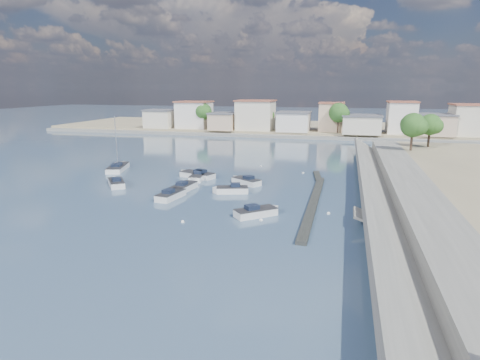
# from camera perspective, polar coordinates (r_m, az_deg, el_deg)

# --- Properties ---
(ground) EXTENTS (400.00, 400.00, 0.00)m
(ground) POSITION_cam_1_polar(r_m,az_deg,el_deg) (77.29, 7.04, 3.08)
(ground) COLOR #324864
(ground) RESTS_ON ground
(seawall_walkway) EXTENTS (5.00, 90.00, 1.80)m
(seawall_walkway) POSITION_cam_1_polar(r_m,az_deg,el_deg) (50.69, 23.79, -2.20)
(seawall_walkway) COLOR slate
(seawall_walkway) RESTS_ON ground
(breakwater) EXTENTS (2.00, 31.02, 0.35)m
(breakwater) POSITION_cam_1_polar(r_m,az_deg,el_deg) (50.00, 10.54, -2.35)
(breakwater) COLOR black
(breakwater) RESTS_ON ground
(far_shore_land) EXTENTS (160.00, 40.00, 1.40)m
(far_shore_land) POSITION_cam_1_polar(r_m,az_deg,el_deg) (128.48, 10.30, 7.24)
(far_shore_land) COLOR gray
(far_shore_land) RESTS_ON ground
(far_shore_quay) EXTENTS (160.00, 2.50, 0.80)m
(far_shore_quay) POSITION_cam_1_polar(r_m,az_deg,el_deg) (107.71, 9.35, 6.03)
(far_shore_quay) COLOR slate
(far_shore_quay) RESTS_ON ground
(far_town) EXTENTS (113.01, 12.80, 8.35)m
(far_town) POSITION_cam_1_polar(r_m,az_deg,el_deg) (112.68, 15.22, 8.37)
(far_town) COLOR beige
(far_town) RESTS_ON far_shore_land
(shore_trees) EXTENTS (74.56, 38.32, 7.92)m
(shore_trees) POSITION_cam_1_polar(r_m,az_deg,el_deg) (103.82, 13.94, 8.79)
(shore_trees) COLOR #38281E
(shore_trees) RESTS_ON ground
(motorboat_a) EXTENTS (4.25, 4.73, 1.48)m
(motorboat_a) POSITION_cam_1_polar(r_m,az_deg,el_deg) (57.92, -17.21, -0.39)
(motorboat_a) COLOR white
(motorboat_a) RESTS_ON ground
(motorboat_b) EXTENTS (2.45, 5.02, 1.48)m
(motorboat_b) POSITION_cam_1_polar(r_m,az_deg,el_deg) (49.77, -9.68, -2.14)
(motorboat_b) COLOR white
(motorboat_b) RESTS_ON ground
(motorboat_c) EXTENTS (6.04, 3.79, 1.48)m
(motorboat_c) POSITION_cam_1_polar(r_m,az_deg,el_deg) (60.74, -6.28, 0.73)
(motorboat_c) COLOR white
(motorboat_c) RESTS_ON ground
(motorboat_d) EXTENTS (4.57, 2.78, 1.48)m
(motorboat_d) POSITION_cam_1_polar(r_m,az_deg,el_deg) (51.48, -1.37, -1.44)
(motorboat_d) COLOR white
(motorboat_d) RESTS_ON ground
(motorboat_e) EXTENTS (2.33, 5.26, 1.48)m
(motorboat_e) POSITION_cam_1_polar(r_m,az_deg,el_deg) (53.52, -7.86, -1.00)
(motorboat_e) COLOR white
(motorboat_e) RESTS_ON ground
(motorboat_f) EXTENTS (4.59, 3.76, 1.48)m
(motorboat_f) POSITION_cam_1_polar(r_m,az_deg,el_deg) (56.27, 0.75, -0.18)
(motorboat_f) COLOR white
(motorboat_f) RESTS_ON ground
(motorboat_g) EXTENTS (2.29, 5.14, 1.48)m
(motorboat_g) POSITION_cam_1_polar(r_m,az_deg,el_deg) (58.92, -6.07, 0.35)
(motorboat_g) COLOR white
(motorboat_g) RESTS_ON ground
(motorboat_h) EXTENTS (4.52, 4.29, 1.48)m
(motorboat_h) POSITION_cam_1_polar(r_m,az_deg,el_deg) (42.47, 2.54, -4.62)
(motorboat_h) COLOR white
(motorboat_h) RESTS_ON ground
(sailboat) EXTENTS (4.16, 7.45, 9.00)m
(sailboat) POSITION_cam_1_polar(r_m,az_deg,el_deg) (68.86, -16.90, 1.73)
(sailboat) COLOR white
(sailboat) RESTS_ON ground
(mooring_buoys) EXTENTS (18.54, 30.79, 0.37)m
(mooring_buoys) POSITION_cam_1_polar(r_m,az_deg,el_deg) (51.28, 6.54, -1.96)
(mooring_buoys) COLOR white
(mooring_buoys) RESTS_ON ground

